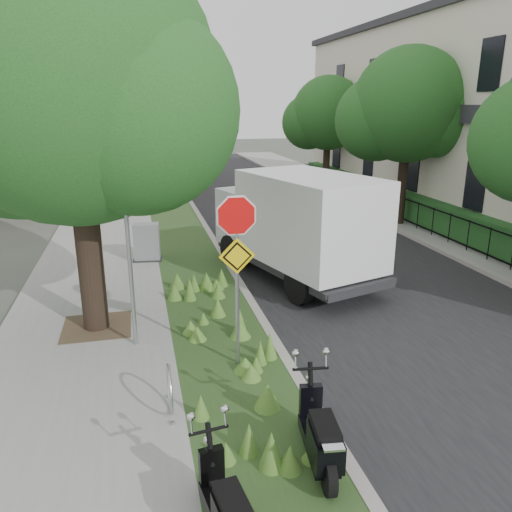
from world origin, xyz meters
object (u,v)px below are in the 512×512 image
at_px(scooter_far, 321,443).
at_px(box_truck, 297,221).
at_px(sign_assembly, 237,247).
at_px(utility_cabinet, 147,243).

distance_m(scooter_far, box_truck, 7.72).
distance_m(sign_assembly, box_truck, 5.15).
xyz_separation_m(sign_assembly, utility_cabinet, (-1.40, 6.78, -1.67)).
height_order(sign_assembly, utility_cabinet, sign_assembly).
distance_m(box_truck, utility_cabinet, 4.69).
height_order(scooter_far, utility_cabinet, utility_cabinet).
distance_m(sign_assembly, utility_cabinet, 7.13).
relative_size(scooter_far, box_truck, 0.29).
xyz_separation_m(sign_assembly, scooter_far, (0.48, -2.93, -1.81)).
height_order(box_truck, utility_cabinet, box_truck).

